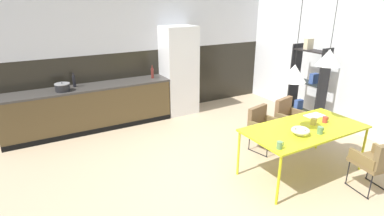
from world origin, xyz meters
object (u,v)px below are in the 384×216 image
object	(u,v)px
dining_table	(305,130)
open_book	(315,116)
mug_glass_clear	(325,119)
cooking_pot	(62,87)
armchair_head_of_table	(262,123)
bottle_spice_small	(152,73)
mug_wide_latte	(280,145)
bottle_vinegar_dark	(74,81)
mug_white_ceramic	(314,121)
armchair_corner_seat	(288,115)
open_shelf_unit	(307,83)
refrigerator_column	(179,71)
fruit_bowl	(300,131)
mug_short_terracotta	(320,130)
pendant_lamp_over_table_near	(294,73)
pendant_lamp_over_table_far	(329,57)
armchair_facing_counter	(379,159)

from	to	relation	value
dining_table	open_book	size ratio (longest dim) A/B	5.86
mug_glass_clear	cooking_pot	xyz separation A→B (m)	(-3.36, 3.25, 0.18)
armchair_head_of_table	bottle_spice_small	world-z (taller)	bottle_spice_small
mug_wide_latte	bottle_vinegar_dark	world-z (taller)	bottle_vinegar_dark
mug_white_ceramic	cooking_pot	xyz separation A→B (m)	(-3.14, 3.22, 0.18)
dining_table	mug_wide_latte	size ratio (longest dim) A/B	15.61
cooking_pot	armchair_corner_seat	bearing A→B (deg)	-32.75
dining_table	open_shelf_unit	xyz separation A→B (m)	(1.64, 1.40, 0.18)
dining_table	mug_glass_clear	xyz separation A→B (m)	(0.42, -0.01, 0.09)
refrigerator_column	mug_wide_latte	size ratio (longest dim) A/B	16.81
mug_white_ceramic	open_shelf_unit	xyz separation A→B (m)	(1.44, 1.38, 0.09)
mug_wide_latte	cooking_pot	distance (m)	4.14
refrigerator_column	fruit_bowl	world-z (taller)	refrigerator_column
mug_short_terracotta	pendant_lamp_over_table_near	world-z (taller)	pendant_lamp_over_table_near
refrigerator_column	bottle_spice_small	bearing A→B (deg)	-179.68
armchair_head_of_table	open_shelf_unit	size ratio (longest dim) A/B	0.43
dining_table	armchair_corner_seat	world-z (taller)	armchair_corner_seat
fruit_bowl	pendant_lamp_over_table_far	bearing A→B (deg)	16.74
pendant_lamp_over_table_near	armchair_facing_counter	bearing A→B (deg)	-45.18
mug_short_terracotta	fruit_bowl	bearing A→B (deg)	157.83
mug_white_ceramic	pendant_lamp_over_table_far	xyz separation A→B (m)	(0.17, 0.03, 0.96)
armchair_facing_counter	dining_table	bearing A→B (deg)	128.71
mug_short_terracotta	mug_wide_latte	bearing A→B (deg)	-176.14
dining_table	open_book	distance (m)	0.58
mug_short_terracotta	bottle_spice_small	bearing A→B (deg)	106.76
cooking_pot	open_book	bearing A→B (deg)	-40.87
armchair_facing_counter	pendant_lamp_over_table_far	world-z (taller)	pendant_lamp_over_table_far
dining_table	armchair_corner_seat	distance (m)	1.16
mug_wide_latte	fruit_bowl	bearing A→B (deg)	16.83
dining_table	fruit_bowl	xyz separation A→B (m)	(-0.26, -0.14, 0.10)
mug_glass_clear	cooking_pot	size ratio (longest dim) A/B	0.44
mug_white_ceramic	cooking_pot	size ratio (longest dim) A/B	0.49
open_shelf_unit	cooking_pot	bearing A→B (deg)	-111.87
mug_wide_latte	pendant_lamp_over_table_far	distance (m)	1.58
armchair_corner_seat	mug_white_ceramic	bearing A→B (deg)	50.56
bottle_spice_small	open_shelf_unit	world-z (taller)	open_shelf_unit
mug_glass_clear	mug_white_ceramic	world-z (taller)	same
mug_wide_latte	refrigerator_column	bearing A→B (deg)	83.48
fruit_bowl	mug_wide_latte	size ratio (longest dim) A/B	2.14
cooking_pot	refrigerator_column	bearing A→B (deg)	2.05
bottle_spice_small	open_shelf_unit	size ratio (longest dim) A/B	0.16
open_book	mug_glass_clear	world-z (taller)	mug_glass_clear
armchair_facing_counter	armchair_corner_seat	distance (m)	1.81
mug_short_terracotta	mug_glass_clear	bearing A→B (deg)	30.53
pendant_lamp_over_table_far	cooking_pot	bearing A→B (deg)	136.03
pendant_lamp_over_table_far	armchair_corner_seat	bearing A→B (deg)	72.23
pendant_lamp_over_table_near	refrigerator_column	bearing A→B (deg)	90.58
cooking_pot	open_shelf_unit	distance (m)	4.93
mug_wide_latte	cooking_pot	world-z (taller)	cooking_pot
refrigerator_column	armchair_corner_seat	world-z (taller)	refrigerator_column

